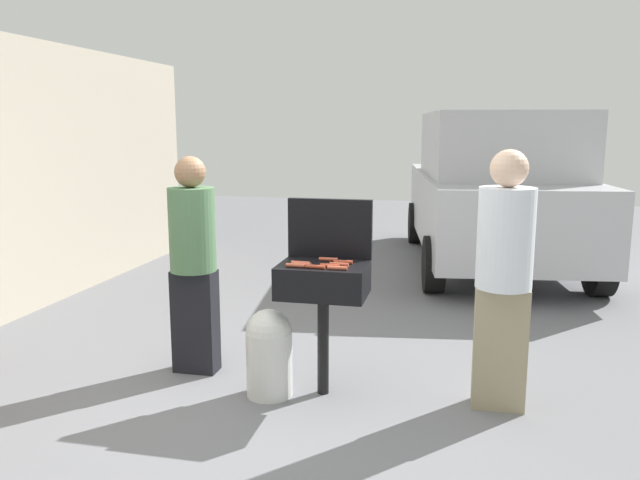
# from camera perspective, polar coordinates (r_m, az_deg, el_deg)

# --- Properties ---
(ground_plane) EXTENTS (24.00, 24.00, 0.00)m
(ground_plane) POSITION_cam_1_polar(r_m,az_deg,el_deg) (4.42, -4.25, -14.56)
(ground_plane) COLOR slate
(bbq_grill) EXTENTS (0.60, 0.44, 0.93)m
(bbq_grill) POSITION_cam_1_polar(r_m,az_deg,el_deg) (4.32, 0.29, -4.04)
(bbq_grill) COLOR black
(bbq_grill) RESTS_ON ground
(grill_lid_open) EXTENTS (0.60, 0.05, 0.42)m
(grill_lid_open) POSITION_cam_1_polar(r_m,az_deg,el_deg) (4.46, 0.89, 1.04)
(grill_lid_open) COLOR black
(grill_lid_open) RESTS_ON bbq_grill
(hot_dog_0) EXTENTS (0.13, 0.03, 0.03)m
(hot_dog_0) POSITION_cam_1_polar(r_m,az_deg,el_deg) (4.12, 1.57, -2.53)
(hot_dog_0) COLOR #C6593D
(hot_dog_0) RESTS_ON bbq_grill
(hot_dog_1) EXTENTS (0.13, 0.03, 0.03)m
(hot_dog_1) POSITION_cam_1_polar(r_m,az_deg,el_deg) (4.38, 0.76, -1.75)
(hot_dog_1) COLOR #B74C33
(hot_dog_1) RESTS_ON bbq_grill
(hot_dog_2) EXTENTS (0.13, 0.04, 0.03)m
(hot_dog_2) POSITION_cam_1_polar(r_m,az_deg,el_deg) (4.23, 1.73, -2.21)
(hot_dog_2) COLOR #B74C33
(hot_dog_2) RESTS_ON bbq_grill
(hot_dog_3) EXTENTS (0.13, 0.03, 0.03)m
(hot_dog_3) POSITION_cam_1_polar(r_m,az_deg,el_deg) (4.30, 2.09, -1.99)
(hot_dog_3) COLOR #AD4228
(hot_dog_3) RESTS_ON bbq_grill
(hot_dog_4) EXTENTS (0.13, 0.03, 0.03)m
(hot_dog_4) POSITION_cam_1_polar(r_m,az_deg,el_deg) (4.16, -0.42, -2.42)
(hot_dog_4) COLOR #AD4228
(hot_dog_4) RESTS_ON bbq_grill
(hot_dog_5) EXTENTS (0.13, 0.03, 0.03)m
(hot_dog_5) POSITION_cam_1_polar(r_m,az_deg,el_deg) (4.23, -1.66, -2.19)
(hot_dog_5) COLOR #C6593D
(hot_dog_5) RESTS_ON bbq_grill
(hot_dog_6) EXTENTS (0.13, 0.03, 0.03)m
(hot_dog_6) POSITION_cam_1_polar(r_m,az_deg,el_deg) (4.27, -1.77, -2.07)
(hot_dog_6) COLOR #B74C33
(hot_dog_6) RESTS_ON bbq_grill
(hot_dog_7) EXTENTS (0.13, 0.04, 0.03)m
(hot_dog_7) POSITION_cam_1_polar(r_m,az_deg,el_deg) (4.18, 0.90, -2.34)
(hot_dog_7) COLOR #AD4228
(hot_dog_7) RESTS_ON bbq_grill
(hot_dog_8) EXTENTS (0.13, 0.03, 0.03)m
(hot_dog_8) POSITION_cam_1_polar(r_m,az_deg,el_deg) (4.20, -2.22, -2.30)
(hot_dog_8) COLOR #C6593D
(hot_dog_8) RESTS_ON bbq_grill
(propane_tank) EXTENTS (0.32, 0.32, 0.62)m
(propane_tank) POSITION_cam_1_polar(r_m,az_deg,el_deg) (4.44, -4.60, -9.93)
(propane_tank) COLOR silver
(propane_tank) RESTS_ON ground
(person_left) EXTENTS (0.34, 0.34, 1.64)m
(person_left) POSITION_cam_1_polar(r_m,az_deg,el_deg) (4.80, -11.35, -1.53)
(person_left) COLOR black
(person_left) RESTS_ON ground
(person_right) EXTENTS (0.36, 0.36, 1.71)m
(person_right) POSITION_cam_1_polar(r_m,az_deg,el_deg) (4.25, 16.23, -2.73)
(person_right) COLOR gray
(person_right) RESTS_ON ground
(parked_minivan) EXTENTS (2.51, 4.62, 2.02)m
(parked_minivan) POSITION_cam_1_polar(r_m,az_deg,el_deg) (8.68, 15.41, 4.43)
(parked_minivan) COLOR #B7B7BC
(parked_minivan) RESTS_ON ground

